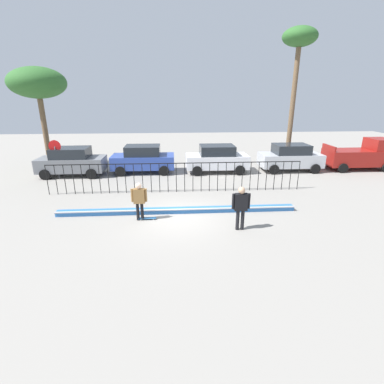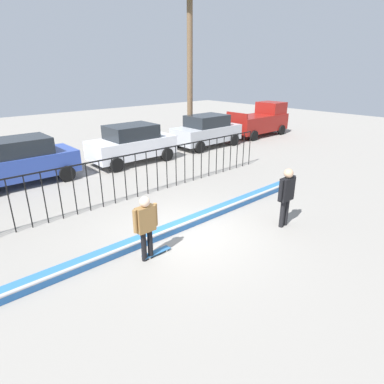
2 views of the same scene
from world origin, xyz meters
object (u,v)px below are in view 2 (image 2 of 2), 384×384
Objects in this scene: skateboarder at (146,223)px; pickup_truck at (260,121)px; camera_operator at (286,192)px; skateboard at (156,252)px; parked_car_silver at (207,131)px; parked_car_white at (132,143)px; parked_car_blue at (20,161)px.

pickup_truck is (15.19, 8.10, 0.02)m from skateboarder.
skateboarder is at bearing 26.06° from camera_operator.
camera_operator is (4.14, -1.22, 0.07)m from skateboarder.
parked_car_silver reaches higher than skateboard.
camera_operator reaches higher than skateboarder.
skateboard is 0.19× the size of parked_car_silver.
parked_car_silver is 5.33m from pickup_truck.
skateboard is at bearing -8.35° from skateboarder.
parked_car_white is at bearing 73.61° from skateboard.
skateboarder is 0.39× the size of parked_car_blue.
parked_car_white and parked_car_silver have the same top height.
camera_operator is at bearing -143.71° from pickup_truck.
parked_car_silver is at bearing 176.82° from pickup_truck.
skateboard is (0.29, 0.03, -0.96)m from skateboarder.
parked_car_white is 1.00× the size of parked_car_silver.
parked_car_blue and parked_car_white have the same top height.
camera_operator is 0.42× the size of parked_car_blue.
camera_operator is 9.22m from parked_car_white.
parked_car_silver is (9.86, 8.04, -0.05)m from skateboarder.
skateboarder is 1.00m from skateboard.
parked_car_white is at bearing -175.51° from parked_car_silver.
parked_car_blue is at bearing 175.30° from parked_car_white.
parked_car_silver is 0.91× the size of pickup_truck.
pickup_truck reaches higher than parked_car_blue.
parked_car_silver is at bearing -79.21° from camera_operator.
parked_car_silver is at bearing 24.47° from skateboarder.
pickup_truck reaches higher than skateboarder.
parked_car_white is (0.42, 9.20, -0.12)m from camera_operator.
skateboarder is 17.21m from pickup_truck.
skateboard is at bearing -83.40° from parked_car_blue.
parked_car_white reaches higher than skateboarder.
skateboarder reaches higher than skateboard.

